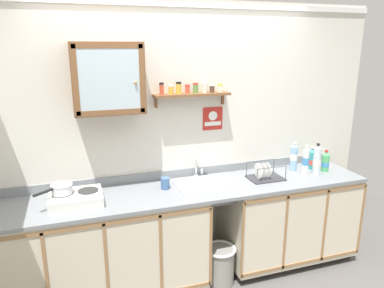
{
  "coord_description": "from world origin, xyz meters",
  "views": [
    {
      "loc": [
        -0.95,
        -2.57,
        2.14
      ],
      "look_at": [
        0.05,
        0.39,
        1.28
      ],
      "focal_mm": 33.77,
      "sensor_mm": 36.0,
      "label": 1
    }
  ],
  "objects_px": {
    "sink": "(207,187)",
    "bottle_opaque_white_2": "(306,161)",
    "hot_plate_stove": "(76,198)",
    "wall_cabinet": "(108,78)",
    "bottle_soda_green_4": "(325,162)",
    "mug": "(165,183)",
    "bottle_water_clear_1": "(317,160)",
    "bottle_water_blue_3": "(294,157)",
    "trash_bin": "(220,264)",
    "bottle_detergent_teal_0": "(312,159)",
    "warning_sign": "(213,119)",
    "dish_rack": "(264,175)",
    "saucepan": "(61,189)"
  },
  "relations": [
    {
      "from": "hot_plate_stove",
      "to": "mug",
      "type": "bearing_deg",
      "value": 5.63
    },
    {
      "from": "bottle_soda_green_4",
      "to": "dish_rack",
      "type": "height_order",
      "value": "bottle_soda_green_4"
    },
    {
      "from": "bottle_water_clear_1",
      "to": "warning_sign",
      "type": "xyz_separation_m",
      "value": [
        -0.97,
        0.35,
        0.41
      ]
    },
    {
      "from": "hot_plate_stove",
      "to": "wall_cabinet",
      "type": "xyz_separation_m",
      "value": [
        0.33,
        0.19,
        0.93
      ]
    },
    {
      "from": "saucepan",
      "to": "bottle_water_clear_1",
      "type": "height_order",
      "value": "bottle_water_clear_1"
    },
    {
      "from": "bottle_water_clear_1",
      "to": "wall_cabinet",
      "type": "xyz_separation_m",
      "value": [
        -1.93,
        0.22,
        0.83
      ]
    },
    {
      "from": "hot_plate_stove",
      "to": "wall_cabinet",
      "type": "height_order",
      "value": "wall_cabinet"
    },
    {
      "from": "dish_rack",
      "to": "wall_cabinet",
      "type": "height_order",
      "value": "wall_cabinet"
    },
    {
      "from": "saucepan",
      "to": "bottle_detergent_teal_0",
      "type": "xyz_separation_m",
      "value": [
        2.42,
        0.1,
        -0.03
      ]
    },
    {
      "from": "bottle_soda_green_4",
      "to": "warning_sign",
      "type": "height_order",
      "value": "warning_sign"
    },
    {
      "from": "bottle_detergent_teal_0",
      "to": "warning_sign",
      "type": "distance_m",
      "value": 1.13
    },
    {
      "from": "bottle_water_clear_1",
      "to": "bottle_opaque_white_2",
      "type": "distance_m",
      "value": 0.14
    },
    {
      "from": "sink",
      "to": "wall_cabinet",
      "type": "distance_m",
      "value": 1.3
    },
    {
      "from": "bottle_water_blue_3",
      "to": "mug",
      "type": "bearing_deg",
      "value": -177.38
    },
    {
      "from": "warning_sign",
      "to": "bottle_water_clear_1",
      "type": "bearing_deg",
      "value": -19.68
    },
    {
      "from": "saucepan",
      "to": "bottle_detergent_teal_0",
      "type": "height_order",
      "value": "bottle_detergent_teal_0"
    },
    {
      "from": "bottle_detergent_teal_0",
      "to": "wall_cabinet",
      "type": "bearing_deg",
      "value": 178.0
    },
    {
      "from": "bottle_detergent_teal_0",
      "to": "bottle_opaque_white_2",
      "type": "relative_size",
      "value": 0.77
    },
    {
      "from": "wall_cabinet",
      "to": "bottle_soda_green_4",
      "type": "bearing_deg",
      "value": -4.88
    },
    {
      "from": "wall_cabinet",
      "to": "trash_bin",
      "type": "height_order",
      "value": "wall_cabinet"
    },
    {
      "from": "sink",
      "to": "hot_plate_stove",
      "type": "bearing_deg",
      "value": -177.28
    },
    {
      "from": "bottle_detergent_teal_0",
      "to": "bottle_water_clear_1",
      "type": "relative_size",
      "value": 0.76
    },
    {
      "from": "sink",
      "to": "warning_sign",
      "type": "xyz_separation_m",
      "value": [
        0.16,
        0.26,
        0.58
      ]
    },
    {
      "from": "warning_sign",
      "to": "trash_bin",
      "type": "xyz_separation_m",
      "value": [
        -0.09,
        -0.47,
        -1.27
      ]
    },
    {
      "from": "hot_plate_stove",
      "to": "bottle_water_clear_1",
      "type": "xyz_separation_m",
      "value": [
        2.26,
        -0.03,
        0.1
      ]
    },
    {
      "from": "bottle_soda_green_4",
      "to": "warning_sign",
      "type": "distance_m",
      "value": 1.23
    },
    {
      "from": "sink",
      "to": "bottle_opaque_white_2",
      "type": "bearing_deg",
      "value": -5.29
    },
    {
      "from": "saucepan",
      "to": "bottle_water_blue_3",
      "type": "distance_m",
      "value": 2.22
    },
    {
      "from": "dish_rack",
      "to": "warning_sign",
      "type": "bearing_deg",
      "value": 143.57
    },
    {
      "from": "warning_sign",
      "to": "dish_rack",
      "type": "bearing_deg",
      "value": -36.43
    },
    {
      "from": "bottle_opaque_white_2",
      "to": "trash_bin",
      "type": "distance_m",
      "value": 1.27
    },
    {
      "from": "bottle_water_clear_1",
      "to": "dish_rack",
      "type": "bearing_deg",
      "value": 175.96
    },
    {
      "from": "bottle_water_clear_1",
      "to": "mug",
      "type": "relative_size",
      "value": 2.86
    },
    {
      "from": "warning_sign",
      "to": "bottle_water_blue_3",
      "type": "bearing_deg",
      "value": -12.58
    },
    {
      "from": "bottle_water_clear_1",
      "to": "bottle_soda_green_4",
      "type": "height_order",
      "value": "bottle_water_clear_1"
    },
    {
      "from": "hot_plate_stove",
      "to": "dish_rack",
      "type": "xyz_separation_m",
      "value": [
        1.71,
        0.01,
        -0.01
      ]
    },
    {
      "from": "saucepan",
      "to": "bottle_water_blue_3",
      "type": "relative_size",
      "value": 0.96
    },
    {
      "from": "hot_plate_stove",
      "to": "bottle_opaque_white_2",
      "type": "relative_size",
      "value": 1.33
    },
    {
      "from": "bottle_opaque_white_2",
      "to": "wall_cabinet",
      "type": "bearing_deg",
      "value": 172.73
    },
    {
      "from": "dish_rack",
      "to": "trash_bin",
      "type": "distance_m",
      "value": 0.93
    },
    {
      "from": "sink",
      "to": "bottle_opaque_white_2",
      "type": "height_order",
      "value": "sink"
    },
    {
      "from": "saucepan",
      "to": "wall_cabinet",
      "type": "xyz_separation_m",
      "value": [
        0.43,
        0.17,
        0.83
      ]
    },
    {
      "from": "hot_plate_stove",
      "to": "dish_rack",
      "type": "bearing_deg",
      "value": 0.38
    },
    {
      "from": "bottle_water_clear_1",
      "to": "bottle_water_blue_3",
      "type": "bearing_deg",
      "value": 132.96
    },
    {
      "from": "bottle_soda_green_4",
      "to": "trash_bin",
      "type": "bearing_deg",
      "value": -172.14
    },
    {
      "from": "wall_cabinet",
      "to": "trash_bin",
      "type": "relative_size",
      "value": 1.56
    },
    {
      "from": "saucepan",
      "to": "trash_bin",
      "type": "bearing_deg",
      "value": -7.44
    },
    {
      "from": "sink",
      "to": "bottle_water_blue_3",
      "type": "relative_size",
      "value": 1.88
    },
    {
      "from": "sink",
      "to": "bottle_opaque_white_2",
      "type": "xyz_separation_m",
      "value": [
        0.99,
        -0.09,
        0.18
      ]
    },
    {
      "from": "warning_sign",
      "to": "mug",
      "type": "bearing_deg",
      "value": -155.74
    }
  ]
}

